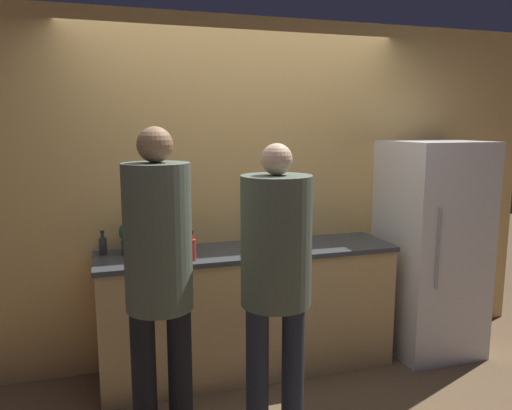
# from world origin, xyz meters

# --- Properties ---
(ground_plane) EXTENTS (14.00, 14.00, 0.00)m
(ground_plane) POSITION_xyz_m (0.00, 0.00, 0.00)
(ground_plane) COLOR brown
(wall_back) EXTENTS (5.20, 0.06, 2.60)m
(wall_back) POSITION_xyz_m (0.00, 0.62, 1.30)
(wall_back) COLOR #E0B266
(wall_back) RESTS_ON ground_plane
(counter) EXTENTS (2.15, 0.60, 0.93)m
(counter) POSITION_xyz_m (0.00, 0.33, 0.46)
(counter) COLOR tan
(counter) RESTS_ON ground_plane
(refrigerator) EXTENTS (0.67, 0.72, 1.69)m
(refrigerator) POSITION_xyz_m (1.49, 0.25, 0.84)
(refrigerator) COLOR white
(refrigerator) RESTS_ON ground_plane
(person_left) EXTENTS (0.35, 0.35, 1.81)m
(person_left) POSITION_xyz_m (-0.73, -0.52, 1.08)
(person_left) COLOR black
(person_left) RESTS_ON ground_plane
(person_center) EXTENTS (0.39, 0.39, 1.72)m
(person_center) POSITION_xyz_m (-0.09, -0.53, 1.05)
(person_center) COLOR #232838
(person_center) RESTS_ON ground_plane
(fruit_bowl) EXTENTS (0.33, 0.33, 0.14)m
(fruit_bowl) POSITION_xyz_m (-0.55, 0.38, 0.98)
(fruit_bowl) COLOR brown
(fruit_bowl) RESTS_ON counter
(utensil_crock) EXTENTS (0.12, 0.12, 0.29)m
(utensil_crock) POSITION_xyz_m (0.36, 0.48, 0.99)
(utensil_crock) COLOR silver
(utensil_crock) RESTS_ON counter
(bottle_dark) EXTENTS (0.05, 0.05, 0.17)m
(bottle_dark) POSITION_xyz_m (-1.00, 0.46, 0.99)
(bottle_dark) COLOR #333338
(bottle_dark) RESTS_ON counter
(bottle_red) EXTENTS (0.06, 0.06, 0.20)m
(bottle_red) POSITION_xyz_m (-0.44, 0.14, 1.01)
(bottle_red) COLOR red
(bottle_red) RESTS_ON counter
(cup_red) EXTENTS (0.08, 0.08, 0.10)m
(cup_red) POSITION_xyz_m (0.11, 0.29, 0.98)
(cup_red) COLOR #A33D33
(cup_red) RESTS_ON counter
(potted_plant) EXTENTS (0.15, 0.15, 0.23)m
(potted_plant) POSITION_xyz_m (-0.82, 0.42, 1.05)
(potted_plant) COLOR #3D3D42
(potted_plant) RESTS_ON counter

